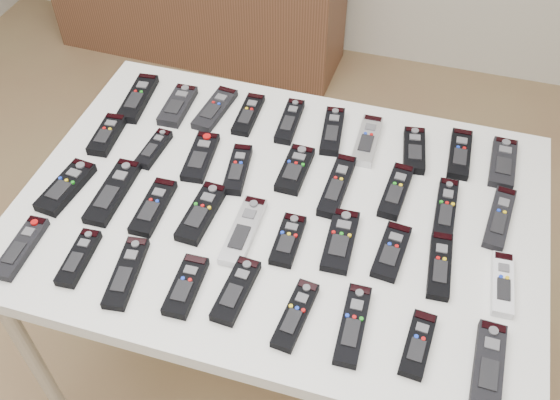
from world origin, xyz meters
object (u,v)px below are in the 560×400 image
(remote_28, at_px, (502,284))
(remote_15, at_px, (337,186))
(remote_6, at_px, (367,141))
(remote_25, at_px, (340,241))
(remote_9, at_px, (503,163))
(remote_24, at_px, (288,240))
(remote_14, at_px, (295,169))
(remote_32, at_px, (186,286))
(remote_5, at_px, (332,131))
(remote_30, at_px, (79,258))
(remote_4, at_px, (290,121))
(remote_18, at_px, (500,218))
(remote_2, at_px, (215,109))
(remote_23, at_px, (243,231))
(table, at_px, (280,221))
(remote_26, at_px, (391,251))
(remote_19, at_px, (66,187))
(remote_12, at_px, (201,157))
(remote_20, at_px, (113,192))
(remote_22, at_px, (202,213))
(remote_1, at_px, (178,106))
(remote_36, at_px, (418,344))
(remote_27, at_px, (440,265))
(remote_0, at_px, (138,98))
(remote_3, at_px, (248,114))
(remote_31, at_px, (126,273))
(remote_37, at_px, (489,365))
(remote_34, at_px, (295,315))
(remote_33, at_px, (236,291))
(remote_29, at_px, (21,248))
(remote_7, at_px, (414,150))
(remote_11, at_px, (154,149))
(remote_13, at_px, (238,169))
(remote_17, at_px, (445,210))

(remote_28, bearing_deg, remote_15, 152.85)
(remote_6, relative_size, remote_25, 1.05)
(remote_9, distance_m, remote_24, 0.61)
(remote_14, xyz_separation_m, remote_32, (-0.13, -0.41, 0.00))
(remote_6, bearing_deg, remote_32, -117.01)
(remote_5, relative_size, remote_30, 1.16)
(remote_4, xyz_separation_m, remote_18, (0.57, -0.19, -0.00))
(remote_2, relative_size, remote_23, 0.90)
(remote_28, bearing_deg, remote_30, -170.56)
(table, bearing_deg, remote_26, -14.07)
(remote_19, bearing_deg, remote_12, 41.57)
(remote_20, height_order, remote_22, remote_22)
(remote_5, bearing_deg, remote_1, 175.36)
(remote_36, bearing_deg, remote_27, 89.18)
(remote_0, relative_size, remote_22, 1.10)
(remote_3, bearing_deg, remote_5, -2.73)
(remote_3, relative_size, remote_20, 0.79)
(remote_18, height_order, remote_22, remote_22)
(remote_1, distance_m, remote_22, 0.41)
(remote_20, xyz_separation_m, remote_24, (0.45, -0.02, -0.00))
(remote_31, bearing_deg, remote_6, 45.92)
(remote_14, bearing_deg, remote_12, -173.21)
(remote_37, bearing_deg, table, 151.25)
(remote_5, bearing_deg, remote_18, -29.79)
(remote_2, height_order, remote_34, same)
(remote_18, distance_m, remote_34, 0.55)
(remote_23, bearing_deg, remote_12, 132.21)
(remote_0, relative_size, remote_28, 1.24)
(remote_25, bearing_deg, remote_36, -48.29)
(remote_19, bearing_deg, remote_37, -4.57)
(remote_5, distance_m, remote_33, 0.56)
(remote_3, bearing_deg, remote_25, -48.60)
(remote_29, bearing_deg, remote_7, 33.41)
(remote_11, xyz_separation_m, remote_18, (0.88, 0.01, -0.00))
(remote_15, bearing_deg, remote_28, -22.32)
(remote_15, bearing_deg, remote_6, 80.05)
(remote_13, relative_size, remote_18, 0.84)
(remote_5, xyz_separation_m, remote_26, (0.22, -0.36, -0.00))
(remote_7, distance_m, remote_18, 0.29)
(remote_9, bearing_deg, remote_1, -177.20)
(remote_32, xyz_separation_m, remote_36, (0.49, 0.00, -0.00))
(remote_19, bearing_deg, remote_15, 23.09)
(remote_20, bearing_deg, remote_13, 29.70)
(table, bearing_deg, remote_11, 166.53)
(remote_34, bearing_deg, remote_15, 95.97)
(remote_28, relative_size, remote_30, 1.06)
(table, relative_size, remote_34, 7.51)
(remote_26, bearing_deg, remote_32, -146.42)
(remote_17, xyz_separation_m, remote_34, (-0.26, -0.38, 0.00))
(remote_2, height_order, remote_18, remote_2)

